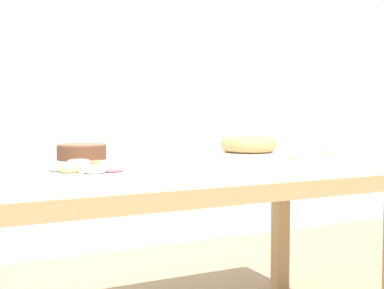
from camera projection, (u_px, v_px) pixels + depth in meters
wall_back at (78, 52)px, 3.39m from camera, size 8.00×0.10×2.60m
dining_table at (181, 185)px, 2.07m from camera, size 1.63×0.88×0.74m
cake_chocolate_round at (82, 155)px, 2.04m from camera, size 0.29×0.29×0.07m
cake_golden_bundt at (249, 146)px, 2.39m from camera, size 0.32×0.32×0.08m
pastry_platter at (90, 170)px, 1.68m from camera, size 0.35×0.35×0.04m
plate_stack at (153, 152)px, 2.31m from camera, size 0.21×0.21×0.04m
tealight_left_edge at (335, 158)px, 2.14m from camera, size 0.04×0.04×0.04m
tealight_near_cakes at (290, 162)px, 1.98m from camera, size 0.04×0.04×0.04m
tealight_near_front at (322, 155)px, 2.25m from camera, size 0.04×0.04×0.04m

